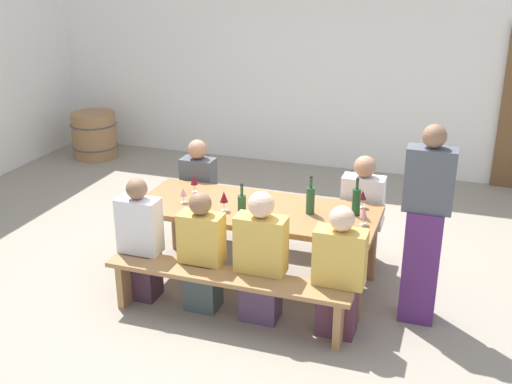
% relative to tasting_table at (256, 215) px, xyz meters
% --- Properties ---
extents(ground_plane, '(24.00, 24.00, 0.00)m').
position_rel_tasting_table_xyz_m(ground_plane, '(0.00, 0.00, -0.68)').
color(ground_plane, gray).
extents(back_wall, '(14.00, 0.20, 3.20)m').
position_rel_tasting_table_xyz_m(back_wall, '(0.00, 3.61, 0.92)').
color(back_wall, white).
rests_on(back_wall, ground).
extents(tasting_table, '(2.20, 0.88, 0.75)m').
position_rel_tasting_table_xyz_m(tasting_table, '(0.00, 0.00, 0.00)').
color(tasting_table, olive).
rests_on(tasting_table, ground).
extents(bench_near, '(2.10, 0.30, 0.45)m').
position_rel_tasting_table_xyz_m(bench_near, '(0.00, -0.74, -0.32)').
color(bench_near, '#9E7247').
rests_on(bench_near, ground).
extents(bench_far, '(2.10, 0.30, 0.45)m').
position_rel_tasting_table_xyz_m(bench_far, '(0.00, 0.74, -0.32)').
color(bench_far, '#9E7247').
rests_on(bench_far, ground).
extents(wine_bottle_0, '(0.08, 0.08, 0.35)m').
position_rel_tasting_table_xyz_m(wine_bottle_0, '(0.50, 0.03, 0.20)').
color(wine_bottle_0, '#234C2D').
rests_on(wine_bottle_0, tasting_table).
extents(wine_bottle_1, '(0.07, 0.07, 0.35)m').
position_rel_tasting_table_xyz_m(wine_bottle_1, '(-0.00, -0.37, 0.21)').
color(wine_bottle_1, '#234C2D').
rests_on(wine_bottle_1, tasting_table).
extents(wine_bottle_2, '(0.07, 0.07, 0.34)m').
position_rel_tasting_table_xyz_m(wine_bottle_2, '(0.88, 0.13, 0.20)').
color(wine_bottle_2, '#194723').
rests_on(wine_bottle_2, tasting_table).
extents(wine_glass_0, '(0.07, 0.07, 0.16)m').
position_rel_tasting_table_xyz_m(wine_glass_0, '(0.98, -0.07, 0.18)').
color(wine_glass_0, silver).
rests_on(wine_glass_0, tasting_table).
extents(wine_glass_1, '(0.07, 0.07, 0.18)m').
position_rel_tasting_table_xyz_m(wine_glass_1, '(-0.24, -0.16, 0.20)').
color(wine_glass_1, silver).
rests_on(wine_glass_1, tasting_table).
extents(wine_glass_2, '(0.07, 0.07, 0.17)m').
position_rel_tasting_table_xyz_m(wine_glass_2, '(-0.68, 0.17, 0.19)').
color(wine_glass_2, silver).
rests_on(wine_glass_2, tasting_table).
extents(wine_glass_3, '(0.07, 0.07, 0.17)m').
position_rel_tasting_table_xyz_m(wine_glass_3, '(0.91, 0.31, 0.19)').
color(wine_glass_3, silver).
rests_on(wine_glass_3, tasting_table).
extents(wine_glass_4, '(0.07, 0.07, 0.15)m').
position_rel_tasting_table_xyz_m(wine_glass_4, '(-0.67, -0.11, 0.17)').
color(wine_glass_4, silver).
rests_on(wine_glass_4, tasting_table).
extents(seated_guest_near_0, '(0.37, 0.24, 1.13)m').
position_rel_tasting_table_xyz_m(seated_guest_near_0, '(-0.87, -0.59, -0.15)').
color(seated_guest_near_0, '#402736').
rests_on(seated_guest_near_0, ground).
extents(seated_guest_near_1, '(0.38, 0.24, 1.07)m').
position_rel_tasting_table_xyz_m(seated_guest_near_1, '(-0.28, -0.59, -0.17)').
color(seated_guest_near_1, '#424E4E').
rests_on(seated_guest_near_1, ground).
extents(seated_guest_near_2, '(0.42, 0.24, 1.15)m').
position_rel_tasting_table_xyz_m(seated_guest_near_2, '(0.25, -0.59, -0.13)').
color(seated_guest_near_2, '#543D5A').
rests_on(seated_guest_near_2, ground).
extents(seated_guest_near_3, '(0.41, 0.24, 1.11)m').
position_rel_tasting_table_xyz_m(seated_guest_near_3, '(0.90, -0.59, -0.16)').
color(seated_guest_near_3, '#562F41').
rests_on(seated_guest_near_3, ground).
extents(seated_guest_far_0, '(0.34, 0.24, 1.14)m').
position_rel_tasting_table_xyz_m(seated_guest_far_0, '(-0.83, 0.59, -0.13)').
color(seated_guest_far_0, '#4F2754').
rests_on(seated_guest_far_0, ground).
extents(seated_guest_far_1, '(0.40, 0.24, 1.15)m').
position_rel_tasting_table_xyz_m(seated_guest_far_1, '(0.87, 0.59, -0.13)').
color(seated_guest_far_1, '#512937').
rests_on(seated_guest_far_1, ground).
extents(standing_host, '(0.38, 0.24, 1.69)m').
position_rel_tasting_table_xyz_m(standing_host, '(1.49, -0.16, 0.14)').
color(standing_host, '#542869').
rests_on(standing_host, ground).
extents(wine_barrel, '(0.68, 0.68, 0.68)m').
position_rel_tasting_table_xyz_m(wine_barrel, '(-3.53, 2.84, -0.34)').
color(wine_barrel, '#9E7247').
rests_on(wine_barrel, ground).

